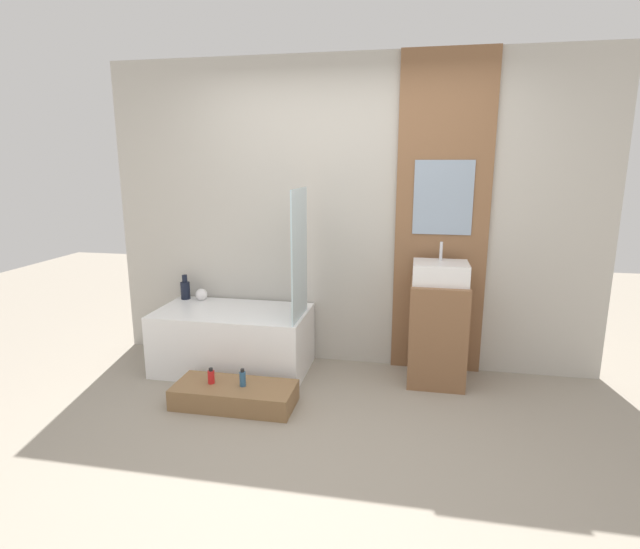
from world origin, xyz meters
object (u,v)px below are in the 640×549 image
Objects in this scene: bathtub at (233,339)px; vase_round_light at (202,294)px; bottle_soap_primary at (211,376)px; sink at (440,273)px; wooden_step_bench at (235,395)px; bottle_soap_secondary at (243,378)px; vase_tall_dark at (185,289)px.

bathtub is 0.55m from vase_round_light.
sink is at bearing 23.81° from bottle_soap_primary.
bathtub is 0.70m from wooden_step_bench.
wooden_step_bench is at bearing -153.67° from sink.
sink is 3.21× the size of bottle_soap_secondary.
bottle_soap_primary is at bearing -156.19° from sink.
bathtub is 0.63m from bottle_soap_primary.
sink is 1.71m from bottle_soap_secondary.
bottle_soap_secondary is at bearing -46.06° from vase_tall_dark.
vase_round_light reaches higher than bottle_soap_secondary.
vase_round_light is at bearing 147.42° from bathtub.
bathtub is 9.63× the size of bottle_soap_secondary.
bottle_soap_secondary is (0.31, -0.63, -0.05)m from bathtub.
vase_round_light is 0.79× the size of bottle_soap_secondary.
bottle_soap_secondary is (0.69, -0.87, -0.36)m from vase_round_light.
vase_round_light is (-0.38, 0.25, 0.31)m from bathtub.
sink is 1.92m from bottle_soap_primary.
sink is 4.04× the size of vase_round_light.
bottle_soap_primary is (0.61, -0.88, -0.41)m from vase_tall_dark.
vase_round_light reaches higher than bathtub.
bottle_soap_secondary is at bearing 0.00° from wooden_step_bench.
sink is at bearing -4.12° from vase_tall_dark.
vase_round_light reaches higher than bottle_soap_primary.
vase_tall_dark reaches higher than vase_round_light.
sink is 1.89× the size of vase_tall_dark.
sink reaches higher than bottle_soap_primary.
bathtub is 0.70m from bottle_soap_secondary.
wooden_step_bench is at bearing 0.00° from bottle_soap_primary.
vase_tall_dark is 1.90× the size of bottle_soap_primary.
sink reaches higher than wooden_step_bench.
vase_tall_dark is at bearing 133.94° from bottle_soap_secondary.
sink reaches higher than vase_round_light.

